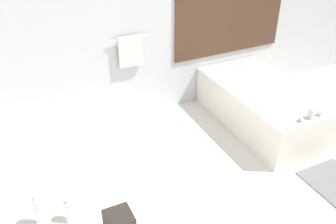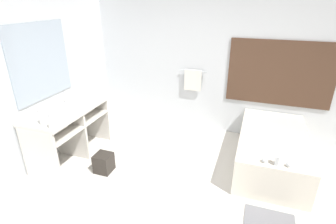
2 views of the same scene
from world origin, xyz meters
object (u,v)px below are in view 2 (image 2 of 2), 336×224
object	(u,v)px
water_bottle_1	(42,117)
waste_bin	(104,163)
bathtub	(272,149)
soap_dispenser	(51,122)

from	to	relation	value
water_bottle_1	waste_bin	world-z (taller)	water_bottle_1
waste_bin	water_bottle_1	bearing A→B (deg)	-149.83
water_bottle_1	waste_bin	size ratio (longest dim) A/B	0.88
bathtub	water_bottle_1	bearing A→B (deg)	-155.61
water_bottle_1	bathtub	bearing A→B (deg)	24.39
bathtub	soap_dispenser	bearing A→B (deg)	-153.43
water_bottle_1	soap_dispenser	size ratio (longest dim) A/B	1.30
water_bottle_1	waste_bin	xyz separation A→B (m)	(0.62, 0.36, -0.82)
bathtub	waste_bin	distance (m)	2.55
bathtub	water_bottle_1	size ratio (longest dim) A/B	7.18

